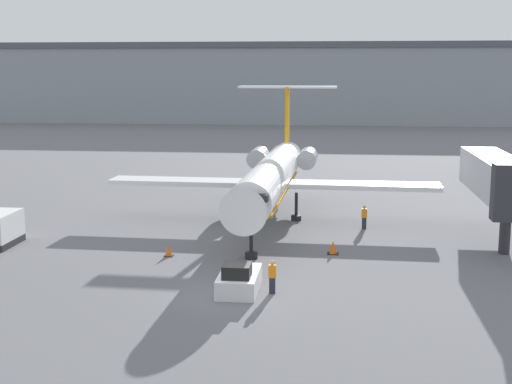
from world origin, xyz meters
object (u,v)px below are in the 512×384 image
object	(u,v)px
jet_bridge	(498,178)
worker_by_wing	(364,217)
luggage_cart	(1,229)
airplane_main	(272,175)
pushback_tug	(239,280)
traffic_cone_right	(333,248)
traffic_cone_left	(169,250)
worker_near_tug	(272,276)

from	to	relation	value
jet_bridge	worker_by_wing	bearing A→B (deg)	158.28
luggage_cart	worker_by_wing	size ratio (longest dim) A/B	2.04
airplane_main	luggage_cart	xyz separation A→B (m)	(-17.32, -9.59, -2.52)
pushback_tug	worker_by_wing	xyz separation A→B (m)	(7.21, 15.68, 0.31)
pushback_tug	traffic_cone_right	bearing A→B (deg)	58.96
traffic_cone_left	jet_bridge	world-z (taller)	jet_bridge
luggage_cart	traffic_cone_left	distance (m)	11.86
worker_near_tug	worker_by_wing	distance (m)	16.86
worker_by_wing	traffic_cone_right	distance (m)	7.80
pushback_tug	worker_near_tug	size ratio (longest dim) A/B	2.27
airplane_main	luggage_cart	distance (m)	19.96
luggage_cart	traffic_cone_left	xyz separation A→B (m)	(11.76, -1.41, -0.74)
pushback_tug	traffic_cone_right	xyz separation A→B (m)	(4.95, 8.23, -0.21)
pushback_tug	traffic_cone_left	world-z (taller)	pushback_tug
luggage_cart	traffic_cone_right	xyz separation A→B (m)	(22.07, 0.28, -0.72)
traffic_cone_left	traffic_cone_right	distance (m)	10.45
pushback_tug	traffic_cone_left	bearing A→B (deg)	129.35
airplane_main	jet_bridge	world-z (taller)	airplane_main
luggage_cart	jet_bridge	size ratio (longest dim) A/B	0.27
worker_near_tug	luggage_cart	bearing A→B (deg)	156.49
worker_by_wing	traffic_cone_left	bearing A→B (deg)	-143.97
luggage_cart	jet_bridge	xyz separation A→B (m)	(32.95, 4.30, 3.33)
traffic_cone_right	jet_bridge	distance (m)	12.29
worker_by_wing	traffic_cone_left	xyz separation A→B (m)	(-12.57, -9.14, -0.54)
airplane_main	pushback_tug	bearing A→B (deg)	-90.67
airplane_main	worker_by_wing	bearing A→B (deg)	-14.81
worker_near_tug	traffic_cone_right	size ratio (longest dim) A/B	2.15
luggage_cart	worker_near_tug	xyz separation A→B (m)	(18.92, -8.23, -0.17)
worker_by_wing	jet_bridge	distance (m)	9.93
jet_bridge	airplane_main	bearing A→B (deg)	161.31
airplane_main	luggage_cart	size ratio (longest dim) A/B	7.63
airplane_main	pushback_tug	xyz separation A→B (m)	(-0.20, -17.54, -3.03)
luggage_cart	worker_near_tug	world-z (taller)	luggage_cart
airplane_main	worker_near_tug	distance (m)	18.09
airplane_main	jet_bridge	distance (m)	16.52
pushback_tug	jet_bridge	world-z (taller)	jet_bridge
luggage_cart	jet_bridge	world-z (taller)	jet_bridge
airplane_main	traffic_cone_right	xyz separation A→B (m)	(4.75, -9.30, -3.24)
worker_near_tug	worker_by_wing	xyz separation A→B (m)	(5.41, 15.97, -0.02)
worker_by_wing	jet_bridge	xyz separation A→B (m)	(8.63, -3.44, 3.53)
traffic_cone_left	worker_near_tug	bearing A→B (deg)	-43.60
luggage_cart	jet_bridge	bearing A→B (deg)	7.43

